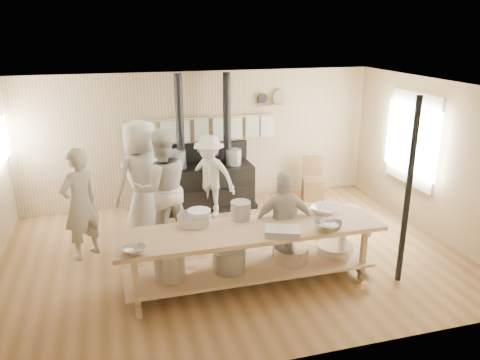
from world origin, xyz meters
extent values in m
plane|color=brown|center=(0.00, 0.00, 0.00)|extent=(7.00, 7.00, 0.00)
plane|color=tan|center=(0.00, 2.50, 1.30)|extent=(7.00, 0.00, 7.00)
plane|color=tan|center=(0.00, -2.50, 1.30)|extent=(7.00, 0.00, 7.00)
plane|color=tan|center=(3.50, 0.00, 1.30)|extent=(0.00, 5.00, 5.00)
plane|color=beige|center=(0.00, 0.00, 2.60)|extent=(7.00, 7.00, 0.00)
cube|color=beige|center=(3.47, 0.60, 1.50)|extent=(0.06, 1.35, 1.65)
plane|color=white|center=(3.43, 0.60, 1.50)|extent=(0.00, 1.50, 1.50)
cube|color=beige|center=(3.42, 0.60, 1.50)|extent=(0.02, 0.03, 1.50)
plane|color=white|center=(-3.45, 2.00, 1.60)|extent=(0.00, 0.90, 0.90)
cube|color=black|center=(0.00, 2.10, 0.42)|extent=(1.80, 0.70, 0.85)
cube|color=black|center=(0.00, 2.10, 0.05)|extent=(1.90, 0.75, 0.10)
cube|color=black|center=(0.00, 2.40, 1.05)|extent=(1.80, 0.12, 0.35)
cylinder|color=black|center=(-0.45, 2.15, 1.73)|extent=(0.15, 0.15, 1.75)
cylinder|color=black|center=(0.45, 2.15, 1.73)|extent=(0.15, 0.15, 1.75)
cylinder|color=#B2B2B7|center=(-0.55, 2.10, 1.02)|extent=(0.36, 0.36, 0.34)
cylinder|color=gray|center=(0.55, 2.05, 1.00)|extent=(0.30, 0.30, 0.30)
cylinder|color=tan|center=(0.00, 2.40, 1.72)|extent=(3.00, 0.04, 0.04)
cube|color=silver|center=(-1.35, 2.40, 1.50)|extent=(0.28, 0.01, 0.46)
cube|color=silver|center=(-1.01, 2.40, 1.50)|extent=(0.28, 0.01, 0.46)
cube|color=silver|center=(-0.68, 2.40, 1.50)|extent=(0.28, 0.01, 0.46)
cube|color=silver|center=(-0.34, 2.40, 1.50)|extent=(0.28, 0.01, 0.46)
cube|color=silver|center=(0.00, 2.40, 1.50)|extent=(0.28, 0.01, 0.46)
cube|color=silver|center=(0.34, 2.40, 1.50)|extent=(0.28, 0.01, 0.46)
cube|color=silver|center=(0.68, 2.40, 1.50)|extent=(0.28, 0.01, 0.46)
cube|color=silver|center=(1.01, 2.40, 1.50)|extent=(0.28, 0.01, 0.46)
cube|color=silver|center=(1.35, 2.40, 1.50)|extent=(0.28, 0.01, 0.46)
cube|color=tan|center=(1.40, 2.42, 1.90)|extent=(0.50, 0.14, 0.03)
cylinder|color=black|center=(1.25, 2.44, 2.05)|extent=(0.20, 0.04, 0.20)
cylinder|color=silver|center=(1.62, 2.44, 2.05)|extent=(0.32, 0.03, 0.32)
cube|color=tan|center=(0.00, -0.90, 0.82)|extent=(3.60, 0.90, 0.06)
cube|color=tan|center=(0.00, -0.90, 0.25)|extent=(3.40, 0.80, 0.04)
cube|color=tan|center=(0.00, -0.90, 0.20)|extent=(3.30, 0.06, 0.06)
cube|color=tan|center=(-1.55, -1.20, 0.42)|extent=(0.07, 0.07, 0.85)
cube|color=tan|center=(-1.55, -0.60, 0.42)|extent=(0.07, 0.07, 0.85)
cube|color=tan|center=(1.55, -1.20, 0.42)|extent=(0.07, 0.07, 0.85)
cube|color=tan|center=(1.55, -0.60, 0.42)|extent=(0.07, 0.07, 0.85)
cylinder|color=#B2B2B7|center=(-1.10, -0.90, 0.46)|extent=(0.40, 0.40, 0.38)
cylinder|color=gray|center=(-0.30, -0.90, 0.42)|extent=(0.44, 0.44, 0.30)
cylinder|color=silver|center=(0.60, -0.90, 0.38)|extent=(0.48, 0.48, 0.22)
cylinder|color=silver|center=(1.30, -0.90, 0.34)|extent=(0.52, 0.52, 0.14)
cylinder|color=black|center=(2.05, -1.35, 1.30)|extent=(0.08, 0.08, 2.60)
imported|color=beige|center=(-2.23, 0.59, 0.87)|extent=(0.75, 0.73, 1.74)
imported|color=beige|center=(-0.99, 0.68, 0.97)|extent=(1.05, 0.89, 1.93)
imported|color=beige|center=(-1.25, 1.07, 1.00)|extent=(1.17, 1.04, 2.01)
imported|color=beige|center=(0.57, -0.65, 0.75)|extent=(0.92, 0.48, 1.50)
imported|color=beige|center=(-0.01, 1.67, 0.78)|extent=(1.15, 1.05, 1.55)
cube|color=brown|center=(2.20, 1.95, 0.22)|extent=(0.50, 0.50, 0.44)
cube|color=brown|center=(2.25, 2.13, 0.63)|extent=(0.40, 0.15, 0.48)
imported|color=white|center=(-0.67, -0.57, 0.89)|extent=(0.45, 0.45, 0.09)
imported|color=silver|center=(-1.55, -1.23, 0.89)|extent=(0.40, 0.40, 0.09)
imported|color=white|center=(1.18, -0.68, 0.90)|extent=(0.56, 0.56, 0.10)
imported|color=silver|center=(0.97, -1.23, 0.91)|extent=(0.45, 0.45, 0.12)
cube|color=#B2B2B7|center=(0.33, -1.23, 0.90)|extent=(0.52, 0.44, 0.10)
cylinder|color=silver|center=(-0.71, -0.57, 0.92)|extent=(0.60, 0.60, 0.14)
cylinder|color=gray|center=(-0.05, -0.57, 0.98)|extent=(0.36, 0.36, 0.26)
cylinder|color=white|center=(-0.63, -0.57, 0.95)|extent=(0.40, 0.40, 0.20)
cylinder|color=white|center=(0.74, -0.57, 0.97)|extent=(0.16, 0.16, 0.23)
camera|label=1|loc=(-1.68, -6.37, 3.44)|focal=35.00mm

